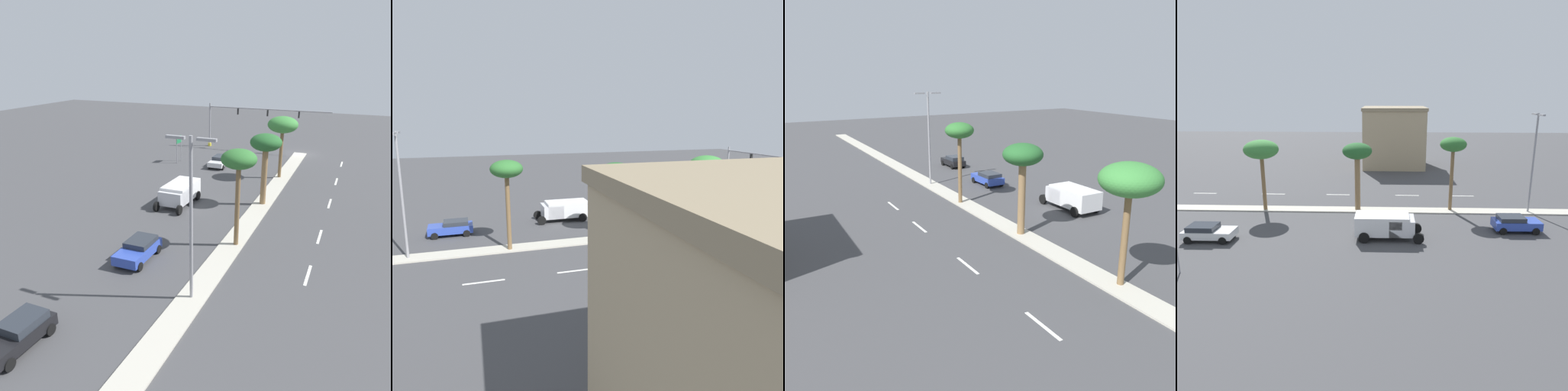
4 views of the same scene
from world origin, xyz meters
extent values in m
plane|color=#424244|center=(0.00, 33.00, 0.00)|extent=(160.00, 160.00, 0.00)
cube|color=#B7B2A3|center=(0.00, 42.43, 0.06)|extent=(1.80, 84.86, 0.12)
cube|color=silver|center=(-6.09, 12.41, 0.01)|extent=(0.20, 2.80, 0.01)
cube|color=silver|center=(-6.09, 20.26, 0.01)|extent=(0.20, 2.80, 0.01)
cube|color=silver|center=(-6.09, 28.53, 0.01)|extent=(0.20, 2.80, 0.01)
cube|color=silver|center=(-6.09, 35.02, 0.01)|extent=(0.20, 2.80, 0.01)
cylinder|color=brown|center=(0.36, 13.51, 2.94)|extent=(0.39, 0.39, 5.64)
ellipsoid|color=#387F38|center=(0.36, 13.51, 6.36)|extent=(3.46, 3.46, 1.91)
cylinder|color=olive|center=(0.00, 23.11, 2.90)|extent=(0.56, 0.56, 5.57)
ellipsoid|color=#235B28|center=(0.00, 23.11, 6.21)|extent=(2.98, 2.98, 1.64)
cylinder|color=brown|center=(-0.29, 32.67, 3.27)|extent=(0.36, 0.36, 6.30)
ellipsoid|color=#2D6B2D|center=(-0.29, 32.67, 6.88)|extent=(2.63, 2.63, 1.45)
cylinder|color=gray|center=(0.04, 40.53, 5.05)|extent=(0.20, 0.20, 9.85)
cube|color=gray|center=(-0.86, 40.53, 9.82)|extent=(1.10, 0.24, 0.16)
cube|color=gray|center=(0.94, 40.53, 9.82)|extent=(1.10, 0.24, 0.16)
cube|color=black|center=(6.39, 47.85, 0.65)|extent=(1.78, 3.91, 0.66)
cube|color=#262B33|center=(6.39, 47.36, 1.21)|extent=(1.60, 2.15, 0.45)
cylinder|color=black|center=(5.55, 49.21, 0.32)|extent=(0.22, 0.64, 0.64)
cylinder|color=black|center=(7.22, 49.22, 0.32)|extent=(0.22, 0.64, 0.64)
cylinder|color=black|center=(5.56, 46.48, 0.32)|extent=(0.22, 0.64, 0.64)
cylinder|color=black|center=(7.23, 46.48, 0.32)|extent=(0.22, 0.64, 0.64)
cube|color=#2D47AD|center=(5.54, 37.55, 0.67)|extent=(2.00, 4.03, 0.70)
cube|color=#262B33|center=(5.55, 37.05, 1.21)|extent=(1.78, 2.23, 0.38)
cylinder|color=black|center=(4.60, 38.93, 0.32)|extent=(0.23, 0.64, 0.64)
cylinder|color=black|center=(6.43, 38.97, 0.32)|extent=(0.23, 0.64, 0.64)
cylinder|color=black|center=(4.65, 36.13, 0.32)|extent=(0.23, 0.64, 0.64)
cylinder|color=black|center=(6.48, 36.17, 0.32)|extent=(0.23, 0.64, 0.64)
cube|color=silver|center=(7.61, 27.38, 1.13)|extent=(2.37, 2.09, 1.35)
cube|color=silver|center=(7.61, 25.74, 1.25)|extent=(2.37, 4.45, 1.61)
cylinder|color=black|center=(6.42, 28.72, 0.45)|extent=(0.28, 0.90, 0.90)
cylinder|color=black|center=(8.79, 28.72, 0.45)|extent=(0.28, 0.90, 0.90)
cylinder|color=black|center=(6.42, 24.30, 0.45)|extent=(0.28, 0.90, 0.90)
cylinder|color=black|center=(8.79, 24.30, 0.45)|extent=(0.28, 0.90, 0.90)
camera|label=1|loc=(-8.29, 59.49, 14.00)|focal=36.64mm
camera|label=2|loc=(-30.97, 35.39, 11.03)|focal=34.76mm
camera|label=3|loc=(-17.94, -2.30, 11.99)|focal=39.84mm
camera|label=4|loc=(37.47, 26.14, 11.87)|focal=34.75mm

